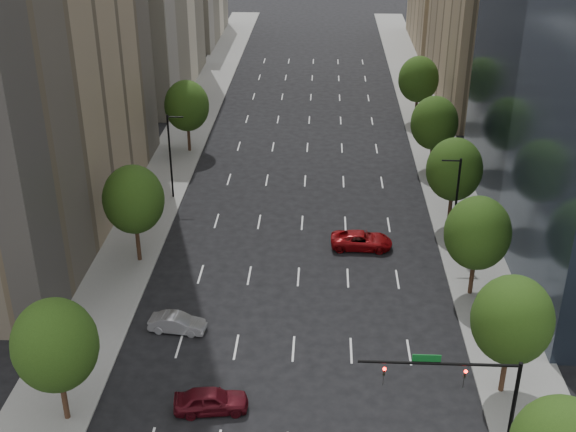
% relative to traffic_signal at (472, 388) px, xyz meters
% --- Properties ---
extents(sidewalk_left, '(6.00, 200.00, 0.15)m').
position_rel_traffic_signal_xyz_m(sidewalk_left, '(-26.03, 30.00, -5.10)').
color(sidewalk_left, slate).
rests_on(sidewalk_left, ground).
extents(sidewalk_right, '(6.00, 200.00, 0.15)m').
position_rel_traffic_signal_xyz_m(sidewalk_right, '(4.97, 30.00, -5.10)').
color(sidewalk_right, slate).
rests_on(sidewalk_right, ground).
extents(filler_right, '(14.00, 26.00, 16.00)m').
position_rel_traffic_signal_xyz_m(filler_right, '(14.47, 103.00, 2.83)').
color(filler_right, '#8C7759').
rests_on(filler_right, ground).
extents(tree_right_1, '(5.20, 5.20, 8.75)m').
position_rel_traffic_signal_xyz_m(tree_right_1, '(3.47, 6.00, 0.58)').
color(tree_right_1, '#382316').
rests_on(tree_right_1, ground).
extents(tree_right_2, '(5.20, 5.20, 8.61)m').
position_rel_traffic_signal_xyz_m(tree_right_2, '(3.47, 18.00, 0.43)').
color(tree_right_2, '#382316').
rests_on(tree_right_2, ground).
extents(tree_right_3, '(5.20, 5.20, 8.89)m').
position_rel_traffic_signal_xyz_m(tree_right_3, '(3.47, 30.00, 0.72)').
color(tree_right_3, '#382316').
rests_on(tree_right_3, ground).
extents(tree_right_4, '(5.20, 5.20, 8.46)m').
position_rel_traffic_signal_xyz_m(tree_right_4, '(3.47, 44.00, 0.29)').
color(tree_right_4, '#382316').
rests_on(tree_right_4, ground).
extents(tree_right_5, '(5.20, 5.20, 8.75)m').
position_rel_traffic_signal_xyz_m(tree_right_5, '(3.47, 60.00, 0.58)').
color(tree_right_5, '#382316').
rests_on(tree_right_5, ground).
extents(tree_left_0, '(5.20, 5.20, 8.75)m').
position_rel_traffic_signal_xyz_m(tree_left_0, '(-24.53, 2.00, 0.58)').
color(tree_left_0, '#382316').
rests_on(tree_left_0, ground).
extents(tree_left_1, '(5.20, 5.20, 8.97)m').
position_rel_traffic_signal_xyz_m(tree_left_1, '(-24.53, 22.00, 0.79)').
color(tree_left_1, '#382316').
rests_on(tree_left_1, ground).
extents(tree_left_2, '(5.20, 5.20, 8.68)m').
position_rel_traffic_signal_xyz_m(tree_left_2, '(-24.53, 48.00, 0.50)').
color(tree_left_2, '#382316').
rests_on(tree_left_2, ground).
extents(streetlight_rn, '(1.70, 0.20, 9.00)m').
position_rel_traffic_signal_xyz_m(streetlight_rn, '(2.91, 25.00, -0.33)').
color(streetlight_rn, black).
rests_on(streetlight_rn, ground).
extents(streetlight_ln, '(1.70, 0.20, 9.00)m').
position_rel_traffic_signal_xyz_m(streetlight_ln, '(-23.96, 35.00, -0.33)').
color(streetlight_ln, black).
rests_on(streetlight_ln, ground).
extents(traffic_signal, '(9.12, 0.40, 7.38)m').
position_rel_traffic_signal_xyz_m(traffic_signal, '(0.00, 0.00, 0.00)').
color(traffic_signal, black).
rests_on(traffic_signal, ground).
extents(car_maroon, '(4.99, 2.54, 1.63)m').
position_rel_traffic_signal_xyz_m(car_maroon, '(-15.53, 3.26, -4.36)').
color(car_maroon, '#490C14').
rests_on(car_maroon, ground).
extents(car_silver, '(4.39, 1.95, 1.40)m').
position_rel_traffic_signal_xyz_m(car_silver, '(-19.29, 11.79, -4.47)').
color(car_silver, '#939398').
rests_on(car_silver, ground).
extents(car_red_far, '(5.59, 2.66, 1.54)m').
position_rel_traffic_signal_xyz_m(car_red_far, '(-5.03, 25.33, -4.40)').
color(car_red_far, maroon).
rests_on(car_red_far, ground).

